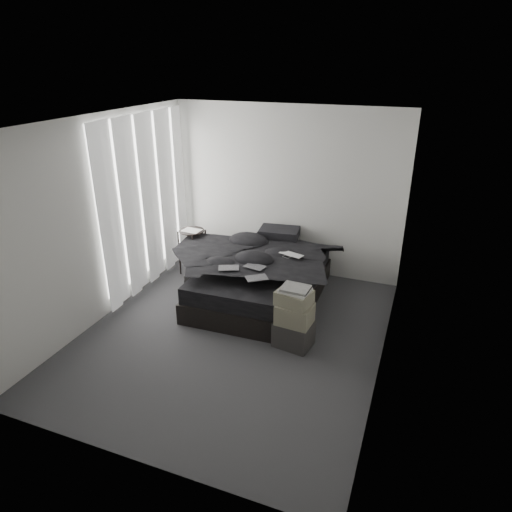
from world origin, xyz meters
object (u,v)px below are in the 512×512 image
(box_lower, at_px, (293,334))
(bed, at_px, (261,289))
(side_stand, at_px, (193,252))
(laptop, at_px, (289,251))

(box_lower, bearing_deg, bed, 128.80)
(bed, relative_size, side_stand, 2.91)
(bed, height_order, box_lower, box_lower)
(bed, height_order, laptop, laptop)
(laptop, height_order, side_stand, laptop)
(side_stand, bearing_deg, bed, -16.23)
(bed, height_order, side_stand, side_stand)
(laptop, relative_size, box_lower, 0.78)
(side_stand, relative_size, box_lower, 1.68)
(laptop, bearing_deg, side_stand, -174.15)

